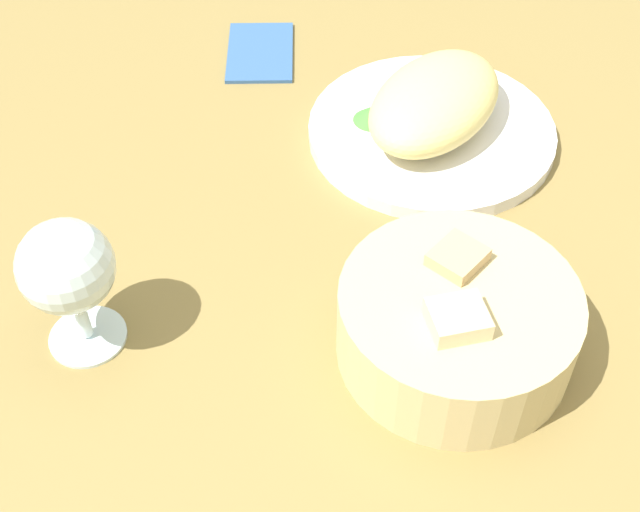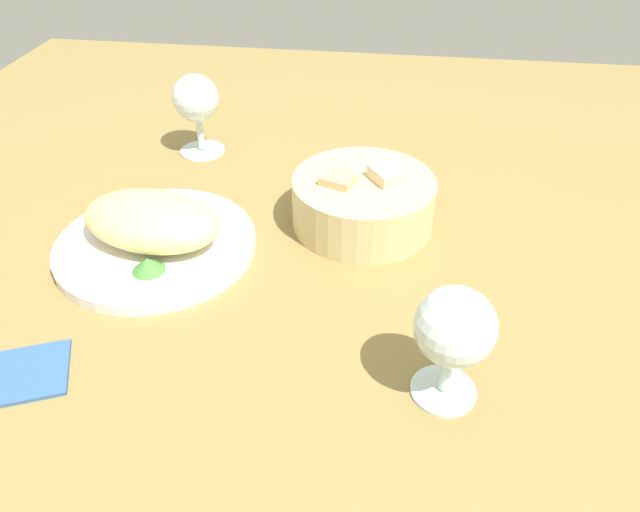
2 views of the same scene
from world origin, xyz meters
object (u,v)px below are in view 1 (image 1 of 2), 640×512
at_px(bread_basket, 456,323).
at_px(folded_napkin, 260,51).
at_px(wine_glass_near, 67,272).
at_px(plate, 431,132).

bearing_deg(bread_basket, folded_napkin, -135.13).
bearing_deg(wine_glass_near, plate, 152.84).
height_order(plate, folded_napkin, plate).
height_order(plate, wine_glass_near, wine_glass_near).
distance_m(plate, bread_basket, 0.26).
distance_m(bread_basket, folded_napkin, 0.43).
bearing_deg(wine_glass_near, bread_basket, 110.04).
bearing_deg(bread_basket, wine_glass_near, -69.96).
bearing_deg(bread_basket, plate, -159.14).
xyz_separation_m(plate, wine_glass_near, (0.33, -0.17, 0.07)).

